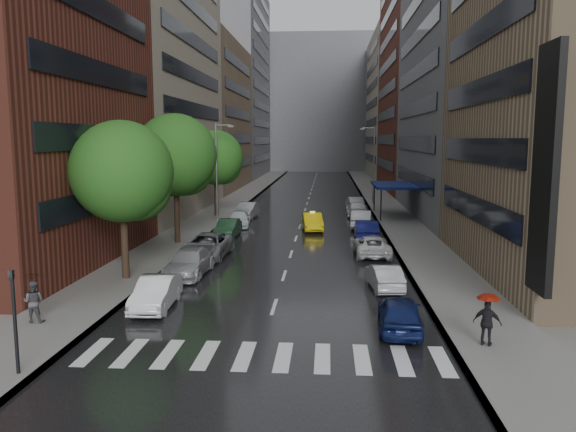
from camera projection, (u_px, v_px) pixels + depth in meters
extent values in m
plane|color=gray|center=(265.00, 337.00, 22.08)|extent=(220.00, 220.00, 0.00)
cube|color=black|center=(308.00, 200.00, 71.49)|extent=(14.00, 140.00, 0.01)
cube|color=gray|center=(238.00, 199.00, 72.11)|extent=(4.00, 140.00, 0.15)
cube|color=gray|center=(380.00, 200.00, 70.85)|extent=(4.00, 140.00, 0.15)
cube|color=silver|center=(93.00, 352.00, 20.53)|extent=(0.55, 2.80, 0.01)
cube|color=silver|center=(130.00, 353.00, 20.44)|extent=(0.55, 2.80, 0.01)
cube|color=silver|center=(168.00, 354.00, 20.34)|extent=(0.55, 2.80, 0.01)
cube|color=silver|center=(206.00, 355.00, 20.24)|extent=(0.55, 2.80, 0.01)
cube|color=silver|center=(244.00, 356.00, 20.14)|extent=(0.55, 2.80, 0.01)
cube|color=silver|center=(283.00, 357.00, 20.04)|extent=(0.55, 2.80, 0.01)
cube|color=silver|center=(322.00, 358.00, 19.95)|extent=(0.55, 2.80, 0.01)
cube|color=silver|center=(362.00, 359.00, 19.85)|extent=(0.55, 2.80, 0.01)
cube|color=silver|center=(402.00, 360.00, 19.75)|extent=(0.55, 2.80, 0.01)
cube|color=silver|center=(442.00, 361.00, 19.65)|extent=(0.55, 2.80, 0.01)
cube|color=maroon|center=(34.00, 49.00, 33.21)|extent=(8.00, 20.00, 26.00)
cube|color=gray|center=(155.00, 46.00, 56.37)|extent=(8.00, 28.00, 34.00)
cube|color=#937A5B|center=(213.00, 117.00, 84.86)|extent=(8.00, 28.00, 22.00)
cube|color=slate|center=(242.00, 82.00, 113.40)|extent=(8.00, 32.00, 38.00)
cube|color=#937A5B|center=(558.00, 6.00, 30.84)|extent=(8.00, 20.00, 30.00)
cube|color=slate|center=(457.00, 95.00, 54.96)|extent=(8.00, 28.00, 24.00)
cube|color=maroon|center=(415.00, 68.00, 81.80)|extent=(8.00, 28.00, 36.00)
cube|color=gray|center=(391.00, 107.00, 111.99)|extent=(8.00, 32.00, 28.00)
cube|color=black|center=(545.00, 170.00, 22.39)|extent=(0.30, 2.20, 10.00)
cube|color=slate|center=(318.00, 104.00, 136.48)|extent=(40.00, 14.00, 32.00)
cylinder|color=#382619|center=(125.00, 237.00, 30.56)|extent=(0.40, 0.40, 4.80)
sphere|color=#1E5116|center=(122.00, 171.00, 30.06)|extent=(5.49, 5.49, 5.49)
cylinder|color=#382619|center=(177.00, 209.00, 41.10)|extent=(0.40, 0.40, 5.25)
sphere|color=#1E5116|center=(175.00, 155.00, 40.56)|extent=(6.00, 6.00, 6.00)
cylinder|color=#382619|center=(216.00, 193.00, 55.60)|extent=(0.40, 0.40, 4.72)
sphere|color=#1E5116|center=(216.00, 157.00, 55.11)|extent=(5.39, 5.39, 5.39)
imported|color=#DCC00B|center=(312.00, 222.00, 47.64)|extent=(2.04, 4.63, 1.48)
imported|color=white|center=(156.00, 293.00, 25.77)|extent=(1.71, 4.45, 1.45)
imported|color=#949599|center=(189.00, 262.00, 31.96)|extent=(2.27, 5.19, 1.48)
imported|color=slate|center=(207.00, 246.00, 36.71)|extent=(2.81, 5.72, 1.56)
imported|color=#1A3923|center=(228.00, 228.00, 44.29)|extent=(1.62, 4.35, 1.42)
imported|color=silver|center=(239.00, 219.00, 49.72)|extent=(2.27, 4.79, 1.35)
imported|color=gray|center=(248.00, 210.00, 55.05)|extent=(2.03, 4.75, 1.52)
imported|color=#0F1949|center=(400.00, 313.00, 22.75)|extent=(2.00, 4.37, 1.45)
imported|color=#AAAAAF|center=(384.00, 276.00, 29.06)|extent=(1.80, 4.13, 1.32)
imported|color=silver|center=(372.00, 246.00, 37.28)|extent=(2.35, 4.92, 1.35)
imported|color=#10134D|center=(366.00, 230.00, 42.84)|extent=(1.71, 4.84, 1.59)
imported|color=#B0B5BA|center=(361.00, 219.00, 48.96)|extent=(2.09, 4.92, 1.58)
imported|color=white|center=(357.00, 209.00, 56.17)|extent=(2.05, 5.03, 1.46)
imported|color=#9A9A9F|center=(355.00, 203.00, 61.22)|extent=(1.94, 4.53, 1.45)
imported|color=#47464B|center=(34.00, 302.00, 23.30)|extent=(0.88, 0.70, 1.76)
imported|color=black|center=(32.00, 284.00, 23.20)|extent=(0.96, 0.98, 0.88)
imported|color=black|center=(487.00, 323.00, 20.66)|extent=(1.10, 0.81, 1.73)
imported|color=#A4200C|center=(488.00, 302.00, 20.56)|extent=(0.82, 0.82, 0.72)
cylinder|color=black|center=(15.00, 326.00, 18.10)|extent=(0.12, 0.12, 3.20)
imported|color=black|center=(12.00, 284.00, 17.90)|extent=(0.18, 0.15, 0.90)
cylinder|color=gray|center=(217.00, 172.00, 51.63)|extent=(0.18, 0.18, 9.00)
cube|color=gray|center=(231.00, 126.00, 50.96)|extent=(0.50, 0.22, 0.16)
cylinder|color=gray|center=(374.00, 165.00, 65.36)|extent=(0.18, 0.18, 9.00)
cube|color=gray|center=(362.00, 129.00, 64.89)|extent=(0.50, 0.22, 0.16)
cube|color=navy|center=(394.00, 185.00, 55.61)|extent=(4.00, 8.00, 0.25)
cylinder|color=black|center=(381.00, 205.00, 52.17)|extent=(0.12, 0.12, 3.00)
cylinder|color=black|center=(374.00, 196.00, 59.68)|extent=(0.12, 0.12, 3.00)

